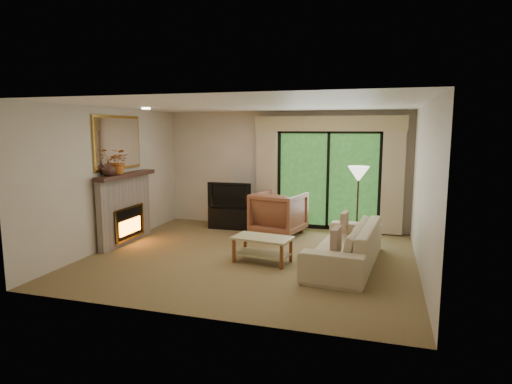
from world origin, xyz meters
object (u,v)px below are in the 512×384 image
(armchair, at_px, (279,213))
(sofa, at_px, (345,244))
(media_console, at_px, (231,218))
(coffee_table, at_px, (263,249))

(armchair, bearing_deg, sofa, 145.12)
(media_console, bearing_deg, coffee_table, -59.78)
(armchair, height_order, sofa, armchair)
(media_console, distance_m, coffee_table, 2.58)
(sofa, xyz_separation_m, coffee_table, (-1.33, -0.25, -0.13))
(armchair, relative_size, coffee_table, 1.03)
(media_console, bearing_deg, sofa, -37.46)
(armchair, relative_size, sofa, 0.42)
(coffee_table, bearing_deg, armchair, 103.59)
(coffee_table, bearing_deg, sofa, 18.31)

